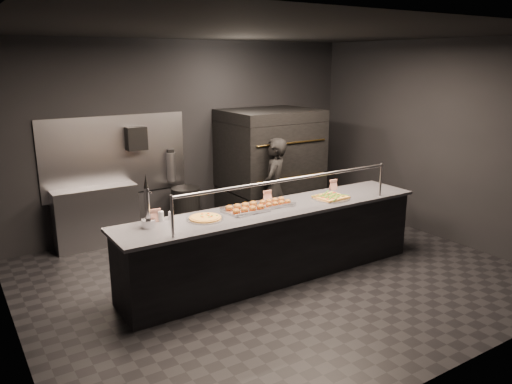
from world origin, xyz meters
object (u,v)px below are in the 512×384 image
Objects in this scene: service_counter at (275,242)px; towel_dispenser at (136,138)px; fire_extinguisher at (171,166)px; round_pizza at (205,218)px; worker at (274,190)px; trash_bin at (186,211)px; square_pizza at (331,197)px; beer_tap at (148,212)px; pizza_oven at (269,166)px; slider_tray_b at (275,203)px; prep_shelf at (96,217)px; slider_tray_a at (245,208)px.

service_counter is 11.71× the size of towel_dispenser.
round_pizza is at bearing -104.31° from fire_extinguisher.
fire_extinguisher is 0.32× the size of worker.
round_pizza reaches higher than trash_bin.
square_pizza is at bearing 52.15° from worker.
beer_tap reaches higher than fire_extinguisher.
pizza_oven is 3.83× the size of slider_tray_b.
worker reaches higher than round_pizza.
fire_extinguisher is 1.01× the size of slider_tray_b.
round_pizza is at bearing 176.77° from square_pizza.
fire_extinguisher is 2.73m from square_pizza.
prep_shelf is 2.82× the size of round_pizza.
square_pizza is (0.85, -0.05, 0.47)m from service_counter.
round_pizza is (-0.60, -2.35, -0.12)m from fire_extinguisher.
service_counter reaches higher than fire_extinguisher.
fire_extinguisher is 1.04× the size of square_pizza.
round_pizza reaches higher than prep_shelf.
worker reaches higher than prep_shelf.
slider_tray_a is at bearing -77.58° from towel_dispenser.
worker is (0.72, 1.06, -0.16)m from slider_tray_b.
pizza_oven is 1.59× the size of prep_shelf.
fire_extinguisher reaches higher than square_pizza.
beer_tap is at bearing -147.76° from pizza_oven.
beer_tap reaches higher than prep_shelf.
round_pizza is at bearing 177.07° from service_counter.
square_pizza is (1.24, -0.14, -0.01)m from slider_tray_a.
prep_shelf is 3.45m from square_pizza.
pizza_oven is 2.41m from slider_tray_a.
service_counter is 1.06m from round_pizza.
trash_bin is (1.36, -0.20, -0.08)m from prep_shelf.
fire_extinguisher is at bearing 3.66° from prep_shelf.
trash_bin is at bearing -8.26° from prep_shelf.
service_counter is at bearing -122.27° from pizza_oven.
worker is (0.78, 1.16, 0.32)m from service_counter.
square_pizza is (2.45, -0.19, -0.15)m from beer_tap.
square_pizza is (1.20, -2.45, -0.12)m from fire_extinguisher.
towel_dispenser is 0.74m from fire_extinguisher.
service_counter is 2.15× the size of pizza_oven.
trash_bin is 1.46m from worker.
pizza_oven is 2.55× the size of trash_bin.
service_counter is 7.30× the size of slider_tray_a.
pizza_oven is 3.93× the size of square_pizza.
worker is at bearing 56.07° from service_counter.
towel_dispenser is at bearing 72.76° from beer_tap.
beer_tap is at bearing 179.05° from slider_tray_b.
worker is (2.38, 1.03, -0.30)m from beer_tap.
beer_tap is 0.38× the size of worker.
towel_dispenser reaches higher than round_pizza.
service_counter is 0.50m from slider_tray_b.
worker is at bearing -47.48° from fire_extinguisher.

